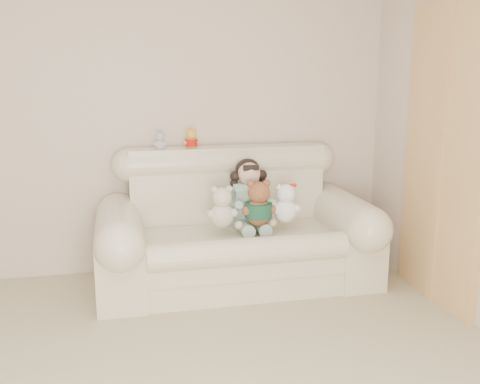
% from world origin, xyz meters
% --- Properties ---
extents(wall_back, '(4.50, 0.00, 4.50)m').
position_xyz_m(wall_back, '(0.00, 2.50, 1.30)').
color(wall_back, beige).
rests_on(wall_back, ground).
extents(sofa, '(2.10, 0.95, 1.03)m').
position_xyz_m(sofa, '(0.89, 2.00, 0.52)').
color(sofa, '#FFECCD').
rests_on(sofa, floor).
extents(door_panel, '(0.06, 0.90, 2.10)m').
position_xyz_m(door_panel, '(2.22, 1.40, 1.05)').
color(door_panel, '#AE864A').
rests_on(door_panel, floor).
extents(seated_child, '(0.38, 0.45, 0.55)m').
position_xyz_m(seated_child, '(1.00, 2.08, 0.70)').
color(seated_child, '#367860').
rests_on(seated_child, sofa).
extents(brown_teddy, '(0.31, 0.28, 0.40)m').
position_xyz_m(brown_teddy, '(1.02, 1.86, 0.70)').
color(brown_teddy, brown).
rests_on(brown_teddy, sofa).
extents(white_cat, '(0.23, 0.18, 0.36)m').
position_xyz_m(white_cat, '(1.25, 1.90, 0.68)').
color(white_cat, white).
rests_on(white_cat, sofa).
extents(cream_teddy, '(0.26, 0.22, 0.36)m').
position_xyz_m(cream_teddy, '(0.75, 1.87, 0.68)').
color(cream_teddy, beige).
rests_on(cream_teddy, sofa).
extents(yellow_mini_bear, '(0.15, 0.13, 0.20)m').
position_xyz_m(yellow_mini_bear, '(0.60, 2.35, 1.11)').
color(yellow_mini_bear, gold).
rests_on(yellow_mini_bear, sofa).
extents(grey_mini_plush, '(0.12, 0.09, 0.18)m').
position_xyz_m(grey_mini_plush, '(0.36, 2.34, 1.10)').
color(grey_mini_plush, '#AFAEB5').
rests_on(grey_mini_plush, sofa).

